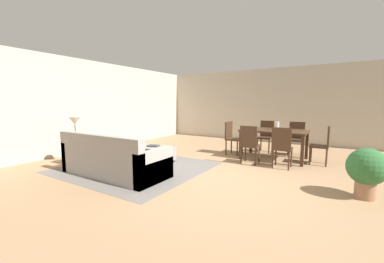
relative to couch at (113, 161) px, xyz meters
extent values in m
plane|color=#9E7A56|center=(1.86, 0.92, -0.29)|extent=(10.80, 10.80, 0.00)
cube|color=#BCB2A0|center=(1.86, 5.92, 1.06)|extent=(9.00, 0.12, 2.70)
cube|color=#BCB2A0|center=(-2.64, 1.42, 1.06)|extent=(0.12, 11.00, 2.70)
cube|color=slate|center=(-0.02, 0.65, -0.28)|extent=(3.00, 2.80, 0.01)
cube|color=gray|center=(0.00, 0.05, -0.08)|extent=(2.23, 0.94, 0.42)
cube|color=gray|center=(0.00, -0.34, 0.35)|extent=(2.23, 0.16, 0.44)
cube|color=gray|center=(-1.04, 0.05, 0.02)|extent=(0.14, 0.94, 0.62)
cube|color=gray|center=(1.04, 0.05, 0.02)|extent=(0.14, 0.94, 0.62)
cube|color=beige|center=(-0.44, -0.09, 0.30)|extent=(0.34, 0.13, 0.33)
cube|color=beige|center=(0.44, -0.07, 0.32)|extent=(0.37, 0.14, 0.37)
cube|color=gray|center=(-0.04, 1.24, -0.06)|extent=(1.01, 0.58, 0.32)
cylinder|color=#422B1C|center=(-0.50, 1.48, -0.26)|extent=(0.05, 0.05, 0.06)
cylinder|color=#422B1C|center=(0.42, 1.48, -0.26)|extent=(0.05, 0.05, 0.06)
cylinder|color=#422B1C|center=(-0.50, 1.00, -0.26)|extent=(0.05, 0.05, 0.06)
cylinder|color=#422B1C|center=(0.42, 1.00, -0.26)|extent=(0.05, 0.05, 0.06)
cube|color=brown|center=(-1.41, 0.11, 0.30)|extent=(0.40, 0.40, 0.03)
cylinder|color=brown|center=(-1.58, 0.28, 0.00)|extent=(0.04, 0.04, 0.57)
cylinder|color=brown|center=(-1.24, 0.28, 0.00)|extent=(0.04, 0.04, 0.57)
cylinder|color=brown|center=(-1.58, -0.06, 0.00)|extent=(0.04, 0.04, 0.57)
cylinder|color=brown|center=(-1.24, -0.06, 0.00)|extent=(0.04, 0.04, 0.57)
cylinder|color=brown|center=(-1.41, 0.11, 0.33)|extent=(0.16, 0.16, 0.02)
cylinder|color=brown|center=(-1.41, 0.11, 0.50)|extent=(0.02, 0.02, 0.32)
cone|color=beige|center=(-1.41, 0.11, 0.75)|extent=(0.26, 0.26, 0.18)
cube|color=#422B1C|center=(2.41, 3.12, 0.45)|extent=(1.58, 0.98, 0.04)
cube|color=#422B1C|center=(1.68, 3.55, 0.07)|extent=(0.07, 0.07, 0.72)
cube|color=#422B1C|center=(3.14, 3.55, 0.07)|extent=(0.07, 0.07, 0.72)
cube|color=#422B1C|center=(1.68, 2.69, 0.07)|extent=(0.07, 0.07, 0.72)
cube|color=#422B1C|center=(3.14, 2.69, 0.07)|extent=(0.07, 0.07, 0.72)
cube|color=#422B1C|center=(2.05, 2.35, 0.14)|extent=(0.41, 0.41, 0.04)
cube|color=#422B1C|center=(2.05, 2.17, 0.40)|extent=(0.40, 0.05, 0.47)
cylinder|color=#422B1C|center=(1.87, 2.51, -0.08)|extent=(0.04, 0.04, 0.41)
cylinder|color=#422B1C|center=(2.21, 2.52, -0.08)|extent=(0.04, 0.04, 0.41)
cylinder|color=#422B1C|center=(1.88, 2.17, -0.08)|extent=(0.04, 0.04, 0.41)
cylinder|color=#422B1C|center=(2.22, 2.18, -0.08)|extent=(0.04, 0.04, 0.41)
cube|color=#422B1C|center=(2.77, 2.37, 0.14)|extent=(0.41, 0.41, 0.04)
cube|color=#422B1C|center=(2.78, 2.19, 0.40)|extent=(0.40, 0.05, 0.47)
cylinder|color=#422B1C|center=(2.60, 2.54, -0.08)|extent=(0.04, 0.04, 0.41)
cylinder|color=#422B1C|center=(2.94, 2.54, -0.08)|extent=(0.04, 0.04, 0.41)
cylinder|color=#422B1C|center=(2.61, 2.20, -0.08)|extent=(0.04, 0.04, 0.41)
cylinder|color=#422B1C|center=(2.95, 2.20, -0.08)|extent=(0.04, 0.04, 0.41)
cube|color=#422B1C|center=(1.99, 3.87, 0.14)|extent=(0.41, 0.41, 0.04)
cube|color=#422B1C|center=(2.00, 4.05, 0.40)|extent=(0.40, 0.05, 0.47)
cylinder|color=#422B1C|center=(2.16, 3.70, -0.08)|extent=(0.04, 0.04, 0.41)
cylinder|color=#422B1C|center=(1.82, 3.71, -0.08)|extent=(0.04, 0.04, 0.41)
cylinder|color=#422B1C|center=(2.17, 4.03, -0.08)|extent=(0.04, 0.04, 0.41)
cylinder|color=#422B1C|center=(1.83, 4.05, -0.08)|extent=(0.04, 0.04, 0.41)
cube|color=#422B1C|center=(2.84, 3.86, 0.14)|extent=(0.42, 0.42, 0.04)
cube|color=#422B1C|center=(2.83, 4.04, 0.40)|extent=(0.40, 0.06, 0.47)
cylinder|color=#422B1C|center=(3.01, 3.70, -0.08)|extent=(0.04, 0.04, 0.41)
cylinder|color=#422B1C|center=(2.67, 3.69, -0.08)|extent=(0.04, 0.04, 0.41)
cylinder|color=#422B1C|center=(3.00, 4.04, -0.08)|extent=(0.04, 0.04, 0.41)
cylinder|color=#422B1C|center=(2.66, 4.02, -0.08)|extent=(0.04, 0.04, 0.41)
cube|color=#422B1C|center=(3.45, 3.13, 0.14)|extent=(0.40, 0.40, 0.04)
cube|color=#422B1C|center=(3.63, 3.13, 0.40)|extent=(0.04, 0.40, 0.47)
cylinder|color=#422B1C|center=(3.28, 2.96, -0.08)|extent=(0.04, 0.04, 0.41)
cylinder|color=#422B1C|center=(3.27, 3.30, -0.08)|extent=(0.04, 0.04, 0.41)
cylinder|color=#422B1C|center=(3.62, 2.96, -0.08)|extent=(0.04, 0.04, 0.41)
cylinder|color=#422B1C|center=(3.61, 3.30, -0.08)|extent=(0.04, 0.04, 0.41)
cube|color=#422B1C|center=(1.35, 3.09, 0.14)|extent=(0.42, 0.42, 0.04)
cube|color=#422B1C|center=(1.17, 3.10, 0.40)|extent=(0.06, 0.40, 0.47)
cylinder|color=#422B1C|center=(1.53, 3.25, -0.08)|extent=(0.04, 0.04, 0.41)
cylinder|color=#422B1C|center=(1.51, 2.91, -0.08)|extent=(0.04, 0.04, 0.41)
cylinder|color=#422B1C|center=(1.19, 3.27, -0.08)|extent=(0.04, 0.04, 0.41)
cylinder|color=#422B1C|center=(1.17, 2.93, -0.08)|extent=(0.04, 0.04, 0.41)
cylinder|color=silver|center=(2.46, 3.17, 0.58)|extent=(0.11, 0.11, 0.21)
cube|color=#333338|center=(-0.04, 1.26, 0.11)|extent=(0.30, 0.25, 0.03)
cylinder|color=#996B4C|center=(4.21, 1.23, -0.16)|extent=(0.28, 0.28, 0.26)
sphere|color=#2D6633|center=(4.21, 1.23, 0.21)|extent=(0.56, 0.56, 0.56)
camera|label=1|loc=(3.80, -3.11, 1.17)|focal=22.15mm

